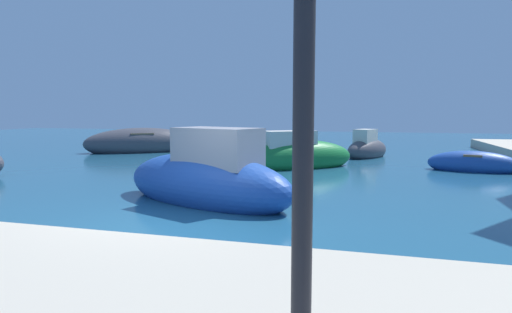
{
  "coord_description": "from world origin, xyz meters",
  "views": [
    {
      "loc": [
        3.8,
        -7.14,
        2.22
      ],
      "look_at": [
        -0.4,
        8.3,
        0.5
      ],
      "focal_mm": 29.39,
      "sensor_mm": 36.0,
      "label": 1
    }
  ],
  "objects_px": {
    "moored_boat_2": "(367,149)",
    "moored_boat_4": "(142,143)",
    "moored_boat_1": "(297,156)",
    "moored_boat_5": "(207,180)",
    "moored_boat_0": "(472,164)"
  },
  "relations": [
    {
      "from": "moored_boat_2",
      "to": "moored_boat_4",
      "type": "relative_size",
      "value": 0.55
    },
    {
      "from": "moored_boat_1",
      "to": "moored_boat_5",
      "type": "relative_size",
      "value": 0.89
    },
    {
      "from": "moored_boat_0",
      "to": "moored_boat_5",
      "type": "height_order",
      "value": "moored_boat_5"
    },
    {
      "from": "moored_boat_0",
      "to": "moored_boat_1",
      "type": "height_order",
      "value": "moored_boat_1"
    },
    {
      "from": "moored_boat_0",
      "to": "moored_boat_5",
      "type": "bearing_deg",
      "value": 57.27
    },
    {
      "from": "moored_boat_0",
      "to": "moored_boat_4",
      "type": "distance_m",
      "value": 16.26
    },
    {
      "from": "moored_boat_2",
      "to": "moored_boat_5",
      "type": "xyz_separation_m",
      "value": [
        -3.73,
        -11.63,
        0.16
      ]
    },
    {
      "from": "moored_boat_0",
      "to": "moored_boat_1",
      "type": "bearing_deg",
      "value": 18.65
    },
    {
      "from": "moored_boat_0",
      "to": "moored_boat_2",
      "type": "distance_m",
      "value": 5.53
    },
    {
      "from": "moored_boat_1",
      "to": "moored_boat_5",
      "type": "height_order",
      "value": "moored_boat_5"
    },
    {
      "from": "moored_boat_2",
      "to": "moored_boat_0",
      "type": "bearing_deg",
      "value": -109.38
    },
    {
      "from": "moored_boat_1",
      "to": "moored_boat_2",
      "type": "bearing_deg",
      "value": 23.73
    },
    {
      "from": "moored_boat_5",
      "to": "moored_boat_1",
      "type": "bearing_deg",
      "value": -77.89
    },
    {
      "from": "moored_boat_0",
      "to": "moored_boat_1",
      "type": "distance_m",
      "value": 6.56
    },
    {
      "from": "moored_boat_5",
      "to": "moored_boat_0",
      "type": "bearing_deg",
      "value": -113.82
    }
  ]
}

